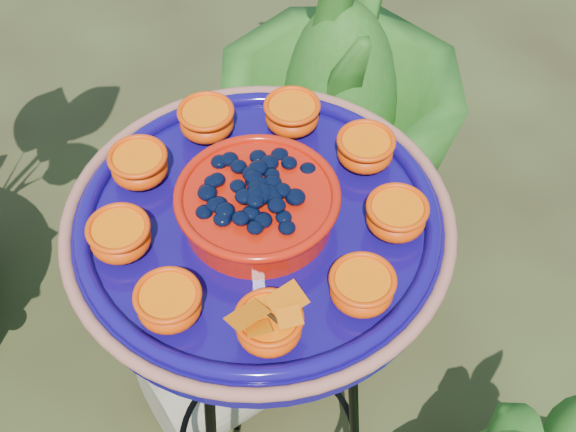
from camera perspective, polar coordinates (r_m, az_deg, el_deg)
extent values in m
torus|color=black|center=(1.04, -2.03, -2.12)|extent=(0.27, 0.27, 0.02)
cylinder|color=black|center=(1.50, -3.94, -8.56)|extent=(0.02, 0.09, 0.92)
cylinder|color=black|center=(1.43, 4.71, -13.68)|extent=(0.09, 0.06, 0.92)
cylinder|color=#120862|center=(1.01, -2.08, -0.98)|extent=(0.48, 0.48, 0.04)
torus|color=#A8614C|center=(1.00, -2.12, -0.31)|extent=(0.49, 0.49, 0.02)
torus|color=#120862|center=(1.00, -2.12, -0.16)|extent=(0.45, 0.45, 0.02)
cylinder|color=#BD1607|center=(0.98, -2.16, 0.61)|extent=(0.19, 0.19, 0.05)
torus|color=#BD1607|center=(0.96, -2.20, 1.49)|extent=(0.20, 0.20, 0.01)
ellipsoid|color=black|center=(0.96, -2.21, 1.73)|extent=(0.16, 0.16, 0.03)
ellipsoid|color=#FF5402|center=(1.05, 5.50, 4.54)|extent=(0.07, 0.07, 0.04)
cylinder|color=orange|center=(1.04, 5.58, 5.24)|extent=(0.07, 0.07, 0.01)
ellipsoid|color=#FF5402|center=(1.09, 0.29, 7.03)|extent=(0.07, 0.07, 0.04)
cylinder|color=orange|center=(1.08, 0.29, 7.73)|extent=(0.07, 0.07, 0.01)
ellipsoid|color=#FF5402|center=(1.09, -5.79, 6.60)|extent=(0.07, 0.07, 0.04)
cylinder|color=orange|center=(1.08, -5.87, 7.29)|extent=(0.07, 0.07, 0.01)
ellipsoid|color=#FF5402|center=(1.05, -10.51, 3.38)|extent=(0.07, 0.07, 0.04)
cylinder|color=orange|center=(1.03, -10.65, 4.07)|extent=(0.07, 0.07, 0.01)
ellipsoid|color=#FF5402|center=(0.98, -11.81, -1.61)|extent=(0.07, 0.07, 0.04)
cylinder|color=orange|center=(0.96, -11.99, -0.95)|extent=(0.07, 0.07, 0.01)
ellipsoid|color=#FF5402|center=(0.91, -8.43, -6.33)|extent=(0.07, 0.07, 0.04)
cylinder|color=orange|center=(0.89, -8.56, -5.69)|extent=(0.07, 0.07, 0.01)
ellipsoid|color=#FF5402|center=(0.89, -1.36, -7.97)|extent=(0.07, 0.07, 0.04)
cylinder|color=orange|center=(0.87, -1.38, -7.34)|extent=(0.07, 0.07, 0.01)
ellipsoid|color=#FF5402|center=(0.92, 5.26, -5.28)|extent=(0.07, 0.07, 0.04)
cylinder|color=orange|center=(0.90, 5.34, -4.63)|extent=(0.07, 0.07, 0.01)
ellipsoid|color=#FF5402|center=(0.98, 7.68, -0.17)|extent=(0.07, 0.07, 0.04)
cylinder|color=orange|center=(0.97, 7.79, 0.52)|extent=(0.07, 0.07, 0.01)
cylinder|color=black|center=(0.86, -1.39, -6.97)|extent=(0.02, 0.03, 0.00)
cube|color=#E66504|center=(0.85, -2.94, -7.05)|extent=(0.05, 0.04, 0.01)
cube|color=#E66504|center=(0.86, -0.10, -6.01)|extent=(0.05, 0.04, 0.01)
cylinder|color=tan|center=(1.90, -0.35, -8.91)|extent=(0.68, 0.34, 0.22)
imported|color=#255516|center=(1.91, 3.98, 12.19)|extent=(0.89, 0.89, 1.12)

